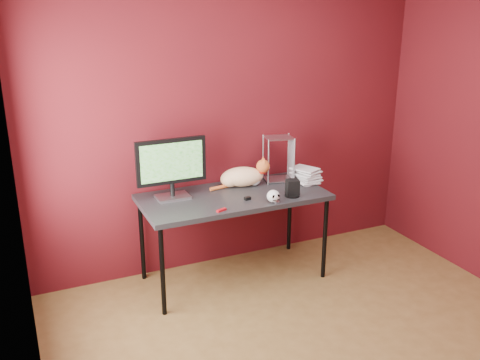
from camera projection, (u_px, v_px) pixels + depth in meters
name	position (u px, v px, depth m)	size (l,w,h in m)	color
room	(356.00, 151.00, 2.97)	(3.52, 3.52, 2.61)	brown
desk	(233.00, 201.00, 4.33)	(1.50, 0.70, 0.75)	black
monitor	(171.00, 165.00, 4.16)	(0.56, 0.18, 0.48)	#B4B4B9
cat	(243.00, 176.00, 4.50)	(0.52, 0.27, 0.25)	orange
skull_mug	(273.00, 196.00, 4.14)	(0.10, 0.10, 0.10)	silver
speaker	(292.00, 189.00, 4.27)	(0.12, 0.12, 0.14)	black
book_stack	(301.00, 106.00, 4.39)	(0.24, 0.27, 1.33)	beige
wire_rack	(278.00, 159.00, 4.61)	(0.26, 0.23, 0.39)	#B4B4B9
pocket_knife	(221.00, 210.00, 3.98)	(0.08, 0.02, 0.02)	#A80C15
black_gadget	(248.00, 198.00, 4.20)	(0.05, 0.03, 0.02)	black
washer	(277.00, 202.00, 4.16)	(0.05, 0.05, 0.00)	#B4B4B9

